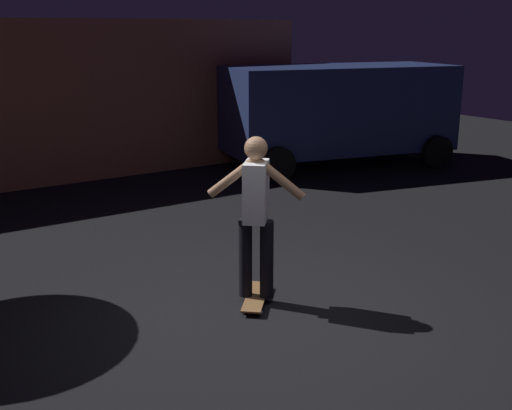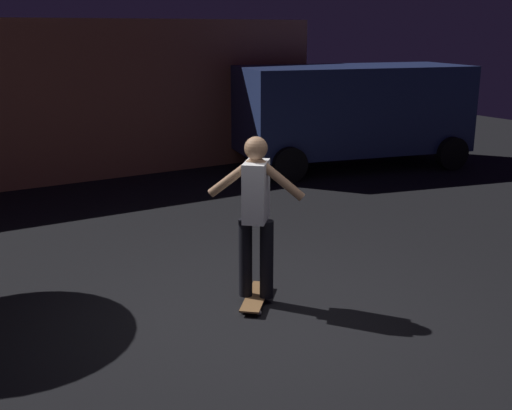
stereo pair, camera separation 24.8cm
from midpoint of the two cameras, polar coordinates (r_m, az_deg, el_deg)
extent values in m
plane|color=black|center=(6.40, 1.55, -9.83)|extent=(28.00, 28.00, 0.00)
cube|color=#B76B4C|center=(13.59, -18.96, 9.36)|extent=(10.81, 3.71, 2.92)
cube|color=navy|center=(13.17, 9.23, 8.58)|extent=(4.91, 2.89, 1.70)
cube|color=black|center=(14.32, 17.54, 10.03)|extent=(0.45, 1.72, 0.64)
cylinder|color=black|center=(15.00, 13.31, 5.93)|extent=(0.69, 0.36, 0.66)
cylinder|color=black|center=(13.38, 17.72, 4.47)|extent=(0.69, 0.36, 0.66)
cylinder|color=black|center=(13.51, 0.49, 5.31)|extent=(0.69, 0.36, 0.66)
cylinder|color=black|center=(11.69, 3.64, 3.65)|extent=(0.69, 0.36, 0.66)
cube|color=olive|center=(6.64, 1.08, -8.25)|extent=(0.67, 0.71, 0.02)
sphere|color=silver|center=(6.94, 0.79, -7.48)|extent=(0.05, 0.05, 0.05)
sphere|color=silver|center=(6.92, 2.19, -7.57)|extent=(0.05, 0.05, 0.05)
sphere|color=silver|center=(6.40, -0.13, -9.55)|extent=(0.05, 0.05, 0.05)
sphere|color=silver|center=(6.37, 1.40, -9.67)|extent=(0.05, 0.05, 0.05)
cylinder|color=black|center=(6.50, 0.14, -4.80)|extent=(0.14, 0.14, 0.82)
cylinder|color=black|center=(6.47, 2.06, -4.92)|extent=(0.14, 0.14, 0.82)
cube|color=white|center=(6.27, 1.13, 1.23)|extent=(0.42, 0.43, 0.60)
sphere|color=#936B4C|center=(6.18, 1.15, 5.14)|extent=(0.23, 0.23, 0.23)
cylinder|color=#936B4C|center=(6.27, -0.84, 2.64)|extent=(0.46, 0.43, 0.46)
cylinder|color=#936B4C|center=(6.20, 3.15, 2.47)|extent=(0.46, 0.43, 0.46)
camera|label=1|loc=(0.12, -88.87, 0.32)|focal=44.40mm
camera|label=2|loc=(0.12, 91.13, -0.32)|focal=44.40mm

